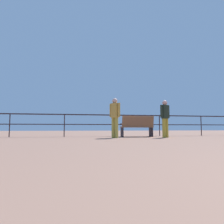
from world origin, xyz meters
name	(u,v)px	position (x,y,z in m)	size (l,w,h in m)	color
pier_railing	(137,120)	(0.00, 9.61, 0.77)	(25.65, 0.05, 1.04)	black
bench_near_left	(137,126)	(-0.26, 8.82, 0.50)	(1.44, 0.63, 0.92)	brown
person_by_bench	(165,116)	(0.67, 7.96, 0.88)	(0.47, 0.29, 1.54)	#AF932E
person_at_railing	(115,115)	(-1.44, 8.02, 0.90)	(0.37, 0.40, 1.57)	#A6933A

